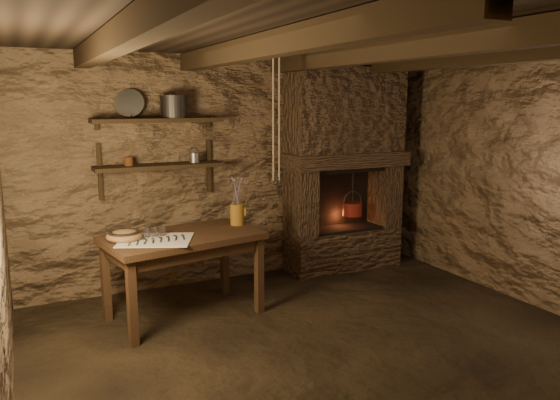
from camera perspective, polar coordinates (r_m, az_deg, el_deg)
name	(u,v)px	position (r m, az deg, el deg)	size (l,w,h in m)	color
floor	(328,348)	(4.51, 4.99, -15.13)	(4.50, 4.50, 0.00)	black
back_wall	(234,170)	(5.92, -4.79, 3.18)	(4.50, 0.04, 2.40)	#4C3624
right_wall	(537,181)	(5.63, 25.29, 1.83)	(0.04, 4.00, 2.40)	#4C3624
ceiling	(333,35)	(4.10, 5.54, 16.77)	(4.50, 4.00, 0.04)	black
beam_far_left	(119,38)	(3.55, -16.50, 15.92)	(0.14, 3.95, 0.16)	black
beam_mid_left	(270,45)	(3.85, -1.10, 15.87)	(0.14, 3.95, 0.16)	black
beam_mid_right	(389,51)	(4.37, 11.33, 15.04)	(0.14, 3.95, 0.16)	black
beam_far_right	(486,55)	(5.03, 20.74, 13.95)	(0.14, 3.95, 0.16)	black
shelf_lower	(159,166)	(5.51, -12.48, 3.47)	(1.25, 0.30, 0.04)	black
shelf_upper	(158,120)	(5.47, -12.67, 8.15)	(1.25, 0.30, 0.04)	black
hearth	(344,164)	(6.28, 6.71, 3.80)	(1.43, 0.51, 2.30)	#35251A
work_table	(184,273)	(5.02, -10.03, -7.49)	(1.45, 0.99, 0.77)	#311E11
linen_cloth	(156,240)	(4.77, -12.86, -4.09)	(0.59, 0.48, 0.01)	silver
pewter_cutlery_row	(156,239)	(4.75, -12.81, -4.03)	(0.50, 0.19, 0.01)	gray
drinking_glasses	(155,232)	(4.87, -12.97, -3.27)	(0.19, 0.06, 0.08)	silver
stoneware_jug	(237,204)	(5.20, -4.50, -0.45)	(0.15, 0.14, 0.46)	#A66E20
wooden_bowl	(124,236)	(4.83, -15.96, -3.66)	(0.30, 0.30, 0.11)	brown
iron_stockpot	(174,108)	(5.51, -11.01, 9.47)	(0.27, 0.27, 0.20)	#2C2927
tin_pan	(130,103)	(5.52, -15.42, 9.71)	(0.28, 0.28, 0.04)	#969792
small_kettle	(194,158)	(5.59, -8.93, 4.39)	(0.14, 0.10, 0.15)	#969792
rusty_tin	(129,161)	(5.44, -15.52, 3.91)	(0.08, 0.08, 0.08)	#542910
red_pot	(352,208)	(6.37, 7.56, -0.85)	(0.25, 0.23, 0.54)	maroon
hanging_ropes	(276,116)	(5.02, -0.39, 8.79)	(0.08, 0.08, 1.20)	tan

